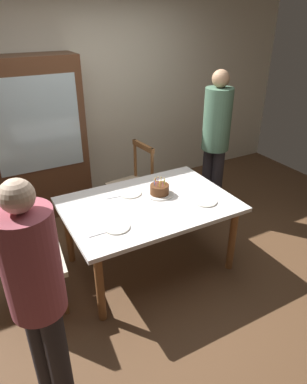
{
  "coord_description": "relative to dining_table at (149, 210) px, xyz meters",
  "views": [
    {
      "loc": [
        -1.31,
        -2.48,
        2.32
      ],
      "look_at": [
        0.05,
        0.0,
        0.82
      ],
      "focal_mm": 32.28,
      "sensor_mm": 36.0,
      "label": 1
    }
  ],
  "objects": [
    {
      "name": "ground",
      "position": [
        0.0,
        0.0,
        -0.64
      ],
      "size": [
        6.4,
        6.4,
        0.0
      ],
      "primitive_type": "plane",
      "color": "brown"
    },
    {
      "name": "back_wall",
      "position": [
        0.0,
        1.85,
        0.66
      ],
      "size": [
        6.4,
        0.1,
        2.6
      ],
      "primitive_type": "cube",
      "color": "beige",
      "rests_on": "ground"
    },
    {
      "name": "dining_table",
      "position": [
        0.0,
        0.0,
        0.0
      ],
      "size": [
        1.56,
        1.08,
        0.72
      ],
      "color": "white",
      "rests_on": "ground"
    },
    {
      "name": "birthday_cake",
      "position": [
        0.17,
        0.09,
        0.13
      ],
      "size": [
        0.28,
        0.28,
        0.17
      ],
      "color": "silver",
      "rests_on": "dining_table"
    },
    {
      "name": "plate_near_celebrant",
      "position": [
        -0.43,
        -0.24,
        0.09
      ],
      "size": [
        0.22,
        0.22,
        0.01
      ],
      "primitive_type": "cylinder",
      "color": "silver",
      "rests_on": "dining_table"
    },
    {
      "name": "plate_far_side",
      "position": [
        -0.08,
        0.24,
        0.09
      ],
      "size": [
        0.22,
        0.22,
        0.01
      ],
      "primitive_type": "cylinder",
      "color": "silver",
      "rests_on": "dining_table"
    },
    {
      "name": "plate_near_guest",
      "position": [
        0.47,
        -0.24,
        0.09
      ],
      "size": [
        0.22,
        0.22,
        0.01
      ],
      "primitive_type": "cylinder",
      "color": "silver",
      "rests_on": "dining_table"
    },
    {
      "name": "fork_near_celebrant",
      "position": [
        -0.59,
        -0.26,
        0.08
      ],
      "size": [
        0.18,
        0.02,
        0.01
      ],
      "primitive_type": "cube",
      "rotation": [
        0.0,
        0.0,
        -0.0
      ],
      "color": "silver",
      "rests_on": "dining_table"
    },
    {
      "name": "fork_far_side",
      "position": [
        -0.24,
        0.25,
        0.08
      ],
      "size": [
        0.18,
        0.03,
        0.01
      ],
      "primitive_type": "cube",
      "rotation": [
        0.0,
        0.0,
        -0.1
      ],
      "color": "silver",
      "rests_on": "dining_table"
    },
    {
      "name": "chair_spindle_back",
      "position": [
        0.23,
        0.86,
        -0.18
      ],
      "size": [
        0.49,
        0.49,
        0.95
      ],
      "color": "tan",
      "rests_on": "ground"
    },
    {
      "name": "chair_upholstered",
      "position": [
        -1.17,
        -0.04,
        -0.11
      ],
      "size": [
        0.49,
        0.48,
        0.95
      ],
      "color": "beige",
      "rests_on": "ground"
    },
    {
      "name": "person_celebrant",
      "position": [
        -1.19,
        -0.88,
        0.27
      ],
      "size": [
        0.32,
        0.32,
        1.61
      ],
      "color": "#262328",
      "rests_on": "ground"
    },
    {
      "name": "person_guest",
      "position": [
        1.19,
        0.57,
        0.36
      ],
      "size": [
        0.32,
        0.32,
        1.76
      ],
      "color": "#262328",
      "rests_on": "ground"
    },
    {
      "name": "china_cabinet",
      "position": [
        -0.66,
        1.56,
        0.31
      ],
      "size": [
        1.1,
        0.45,
        1.9
      ],
      "color": "#56331E",
      "rests_on": "ground"
    }
  ]
}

